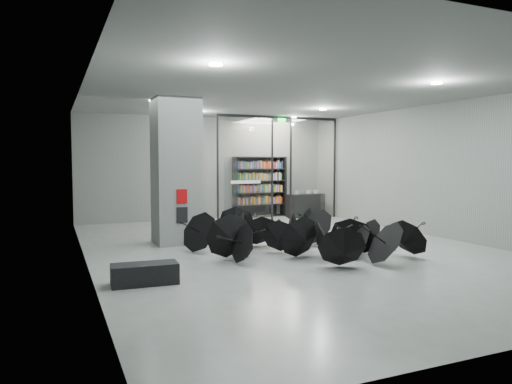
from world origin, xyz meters
name	(u,v)px	position (x,y,z in m)	size (l,w,h in m)	color
room	(290,139)	(0.00, 0.00, 2.84)	(14.00, 14.02, 4.01)	gray
column	(176,171)	(-2.50, 2.00, 2.00)	(1.20, 1.20, 4.00)	slate
fire_cabinet	(182,196)	(-2.50, 1.38, 1.35)	(0.28, 0.04, 0.38)	#A50A07
info_panel	(182,215)	(-2.50, 1.38, 0.85)	(0.30, 0.03, 0.42)	black
exit_sign	(282,120)	(2.40, 5.30, 3.82)	(0.30, 0.06, 0.15)	#0CE533
glass_partition	(279,164)	(2.39, 5.50, 2.18)	(5.06, 0.08, 4.00)	silver
bench	(145,274)	(-4.12, -2.14, 0.20)	(1.21, 0.52, 0.39)	black
bookshelf	(260,187)	(2.13, 6.75, 1.23)	(2.23, 0.45, 2.46)	black
shop_counter	(305,205)	(3.86, 6.02, 0.47)	(1.56, 0.62, 0.94)	black
umbrella_cluster	(297,241)	(-0.15, -0.71, 0.31)	(5.49, 4.86, 1.31)	black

